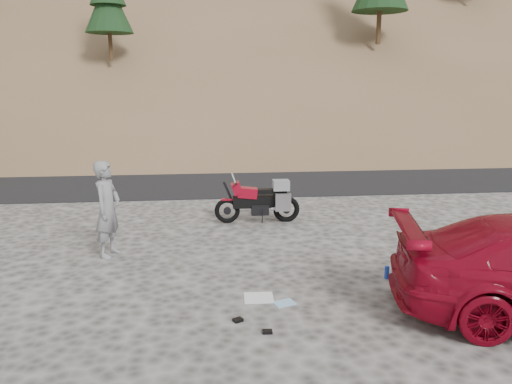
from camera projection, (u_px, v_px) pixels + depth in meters
ground at (217, 269)px, 8.86m from camera, size 140.00×140.00×0.00m
road at (210, 177)px, 17.61m from camera, size 120.00×7.00×0.05m
motorcycle at (261, 201)px, 11.76m from camera, size 2.03×0.59×1.21m
man at (111, 255)px, 9.57m from camera, size 0.62×0.77×1.83m
gear_white_cloth at (259, 298)px, 7.65m from camera, size 0.47×0.42×0.01m
gear_bottle at (387, 272)px, 8.41m from camera, size 0.09×0.09×0.21m
gear_funnel at (414, 283)px, 8.01m from camera, size 0.16×0.16×0.18m
gear_glove_a at (267, 332)px, 6.58m from camera, size 0.14×0.10×0.04m
gear_glove_b at (238, 320)px, 6.90m from camera, size 0.16×0.15×0.04m
gear_blue_cloth at (284, 303)px, 7.47m from camera, size 0.37×0.32×0.01m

